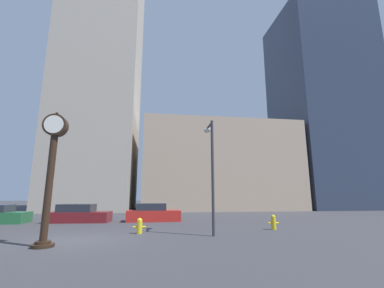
{
  "coord_description": "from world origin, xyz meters",
  "views": [
    {
      "loc": [
        3.26,
        -11.78,
        1.81
      ],
      "look_at": [
        6.5,
        10.8,
        6.45
      ],
      "focal_mm": 24.0,
      "sensor_mm": 36.0,
      "label": 1
    }
  ],
  "objects_px": {
    "car_red": "(153,214)",
    "street_lamp_right": "(211,157)",
    "fire_hydrant_near": "(273,222)",
    "fire_hydrant_far": "(140,226)",
    "car_maroon": "(79,215)",
    "street_clock": "(51,165)"
  },
  "relations": [
    {
      "from": "fire_hydrant_near",
      "to": "fire_hydrant_far",
      "type": "xyz_separation_m",
      "value": [
        -7.26,
        -0.54,
        -0.03
      ]
    },
    {
      "from": "street_clock",
      "to": "car_maroon",
      "type": "bearing_deg",
      "value": 98.24
    },
    {
      "from": "car_maroon",
      "to": "fire_hydrant_near",
      "type": "height_order",
      "value": "car_maroon"
    },
    {
      "from": "car_red",
      "to": "fire_hydrant_near",
      "type": "distance_m",
      "value": 8.85
    },
    {
      "from": "car_maroon",
      "to": "street_lamp_right",
      "type": "relative_size",
      "value": 0.78
    },
    {
      "from": "street_clock",
      "to": "car_maroon",
      "type": "distance_m",
      "value": 9.73
    },
    {
      "from": "street_clock",
      "to": "fire_hydrant_near",
      "type": "bearing_deg",
      "value": 18.6
    },
    {
      "from": "fire_hydrant_far",
      "to": "street_lamp_right",
      "type": "bearing_deg",
      "value": -14.65
    },
    {
      "from": "fire_hydrant_near",
      "to": "fire_hydrant_far",
      "type": "bearing_deg",
      "value": -175.75
    },
    {
      "from": "car_maroon",
      "to": "fire_hydrant_far",
      "type": "relative_size",
      "value": 5.83
    },
    {
      "from": "street_clock",
      "to": "street_lamp_right",
      "type": "height_order",
      "value": "street_lamp_right"
    },
    {
      "from": "car_maroon",
      "to": "fire_hydrant_near",
      "type": "xyz_separation_m",
      "value": [
        11.87,
        -5.78,
        -0.13
      ]
    },
    {
      "from": "fire_hydrant_near",
      "to": "street_clock",
      "type": "bearing_deg",
      "value": -161.4
    },
    {
      "from": "car_red",
      "to": "fire_hydrant_far",
      "type": "xyz_separation_m",
      "value": [
        -0.61,
        -6.37,
        -0.17
      ]
    },
    {
      "from": "car_red",
      "to": "street_lamp_right",
      "type": "height_order",
      "value": "street_lamp_right"
    },
    {
      "from": "car_red",
      "to": "fire_hydrant_far",
      "type": "distance_m",
      "value": 6.4
    },
    {
      "from": "fire_hydrant_far",
      "to": "street_lamp_right",
      "type": "relative_size",
      "value": 0.13
    },
    {
      "from": "car_maroon",
      "to": "fire_hydrant_far",
      "type": "bearing_deg",
      "value": -50.52
    },
    {
      "from": "fire_hydrant_far",
      "to": "street_lamp_right",
      "type": "height_order",
      "value": "street_lamp_right"
    },
    {
      "from": "fire_hydrant_near",
      "to": "car_red",
      "type": "bearing_deg",
      "value": 138.76
    },
    {
      "from": "car_maroon",
      "to": "fire_hydrant_near",
      "type": "bearing_deg",
      "value": -22.58
    },
    {
      "from": "street_clock",
      "to": "car_red",
      "type": "xyz_separation_m",
      "value": [
        3.87,
        9.37,
        -2.42
      ]
    }
  ]
}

